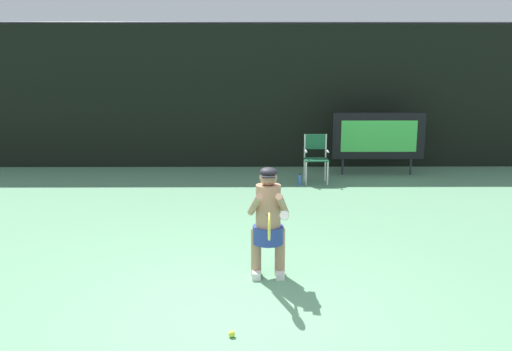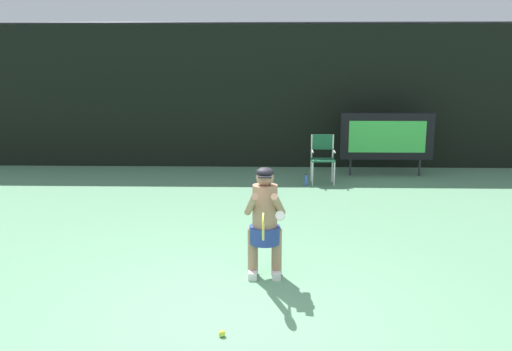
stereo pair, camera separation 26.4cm
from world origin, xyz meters
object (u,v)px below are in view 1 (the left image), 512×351
tennis_racket (269,226)px  tennis_player (268,219)px  water_bottle (300,180)px  umpire_chair (316,155)px  tennis_ball_loose (232,334)px  scoreboard (378,136)px

tennis_racket → tennis_player: bearing=105.3°
water_bottle → tennis_racket: bearing=-98.4°
umpire_chair → tennis_ball_loose: bearing=-103.1°
scoreboard → umpire_chair: bearing=-151.8°
tennis_racket → water_bottle: bearing=97.8°
water_bottle → tennis_ball_loose: (-1.26, -6.73, -0.09)m
tennis_ball_loose → tennis_racket: bearing=66.5°
water_bottle → tennis_player: size_ratio=0.19×
scoreboard → water_bottle: (-1.96, -1.16, -0.82)m
umpire_chair → tennis_player: size_ratio=0.77×
scoreboard → water_bottle: scoreboard is taller
umpire_chair → tennis_player: tennis_player is taller
umpire_chair → tennis_ball_loose: size_ratio=15.88×
tennis_player → tennis_ball_loose: size_ratio=20.62×
umpire_chair → tennis_player: (-1.23, -5.48, 0.13)m
tennis_racket → tennis_ball_loose: 1.29m
tennis_player → tennis_racket: tennis_player is taller
scoreboard → umpire_chair: size_ratio=2.04×
scoreboard → water_bottle: 2.42m
scoreboard → tennis_ball_loose: bearing=-112.2°
scoreboard → tennis_ball_loose: 8.57m
water_bottle → tennis_ball_loose: bearing=-100.6°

